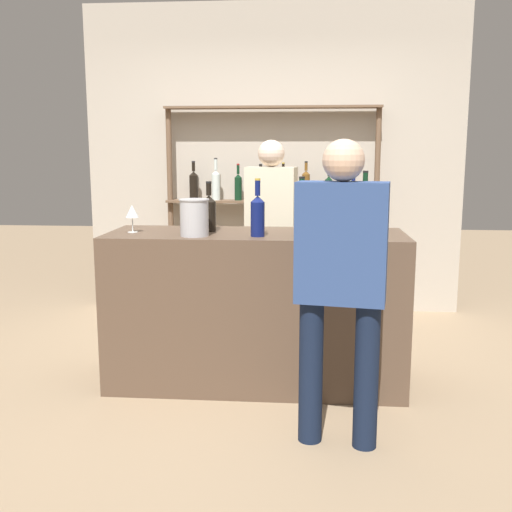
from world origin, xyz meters
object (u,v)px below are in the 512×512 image
counter_bottle_2 (258,214)px  wine_glass (132,212)px  counter_bottle_3 (364,209)px  customer_right (341,272)px  counter_bottle_4 (302,213)px  ice_bucket (194,218)px  counter_bottle_0 (348,212)px  counter_bottle_1 (209,212)px  server_behind_counter (271,223)px

counter_bottle_2 → wine_glass: bearing=171.9°
counter_bottle_3 → wine_glass: 1.46m
customer_right → counter_bottle_4: bearing=26.1°
counter_bottle_2 → ice_bucket: size_ratio=1.55×
counter_bottle_2 → counter_bottle_4: size_ratio=0.97×
counter_bottle_0 → customer_right: bearing=-96.1°
counter_bottle_0 → counter_bottle_2: bearing=-169.1°
counter_bottle_3 → ice_bucket: (-1.03, -0.28, -0.04)m
counter_bottle_0 → counter_bottle_1: (-0.87, 0.10, -0.02)m
wine_glass → counter_bottle_1: bearing=11.0°
counter_bottle_4 → customer_right: (0.20, -0.67, -0.22)m
counter_bottle_1 → counter_bottle_0: bearing=-6.6°
customer_right → wine_glass: bearing=68.5°
counter_bottle_2 → customer_right: size_ratio=0.22×
wine_glass → customer_right: customer_right is taller
counter_bottle_1 → counter_bottle_4: size_ratio=0.89×
counter_bottle_4 → customer_right: size_ratio=0.23×
counter_bottle_1 → wine_glass: 0.48m
counter_bottle_0 → customer_right: size_ratio=0.23×
counter_bottle_2 → counter_bottle_3: 0.70m
counter_bottle_1 → ice_bucket: bearing=-103.8°
counter_bottle_3 → counter_bottle_1: bearing=-176.7°
counter_bottle_0 → server_behind_counter: server_behind_counter is taller
wine_glass → counter_bottle_3: bearing=5.8°
counter_bottle_2 → server_behind_counter: bearing=89.2°
counter_bottle_4 → wine_glass: size_ratio=2.05×
counter_bottle_4 → server_behind_counter: bearing=102.7°
wine_glass → server_behind_counter: (0.81, 1.01, -0.18)m
counter_bottle_3 → server_behind_counter: bearing=126.6°
counter_bottle_1 → wine_glass: size_ratio=1.83×
counter_bottle_2 → ice_bucket: (-0.38, -0.02, -0.02)m
customer_right → server_behind_counter: 1.82m
counter_bottle_3 → wine_glass: counter_bottle_3 is taller
counter_bottle_1 → counter_bottle_4: counter_bottle_4 is taller
counter_bottle_4 → counter_bottle_2: bearing=-173.8°
customer_right → ice_bucket: bearing=62.8°
server_behind_counter → wine_glass: bearing=-29.0°
ice_bucket → customer_right: customer_right is taller
customer_right → server_behind_counter: (-0.45, 1.76, 0.03)m
ice_bucket → server_behind_counter: 1.21m
counter_bottle_1 → customer_right: customer_right is taller
counter_bottle_0 → wine_glass: (-1.34, 0.01, -0.01)m
customer_right → server_behind_counter: bearing=23.6°
counter_bottle_1 → counter_bottle_3: (0.98, 0.06, 0.02)m
counter_bottle_3 → customer_right: size_ratio=0.25×
counter_bottle_4 → server_behind_counter: (-0.25, 1.09, -0.19)m
counter_bottle_2 → counter_bottle_3: size_ratio=0.90×
ice_bucket → customer_right: 1.06m
wine_glass → customer_right: (1.26, -0.75, -0.21)m
counter_bottle_0 → server_behind_counter: 1.16m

